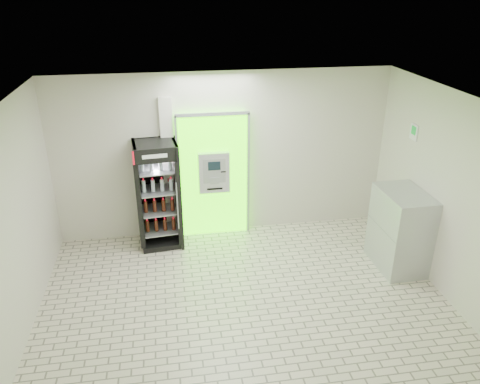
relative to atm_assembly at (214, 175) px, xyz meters
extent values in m
plane|color=#BDB39C|center=(0.20, -2.41, -1.17)|extent=(6.00, 6.00, 0.00)
plane|color=beige|center=(0.20, 0.09, 0.33)|extent=(6.00, 0.00, 6.00)
plane|color=beige|center=(0.20, -4.91, 0.33)|extent=(6.00, 0.00, 6.00)
plane|color=beige|center=(-2.80, -2.41, 0.33)|extent=(0.00, 5.00, 5.00)
plane|color=beige|center=(3.20, -2.41, 0.33)|extent=(0.00, 5.00, 5.00)
plane|color=white|center=(0.20, -2.41, 1.83)|extent=(6.00, 6.00, 0.00)
cube|color=#3CED00|center=(0.00, 0.02, -0.02)|extent=(1.20, 0.12, 2.30)
cube|color=gray|center=(0.00, -0.05, 1.13)|extent=(1.28, 0.04, 0.06)
cube|color=gray|center=(-0.63, -0.05, -0.02)|extent=(0.04, 0.04, 2.30)
cube|color=gray|center=(0.63, -0.05, -0.02)|extent=(0.04, 0.04, 2.30)
cube|color=black|center=(0.10, -0.04, -0.67)|extent=(0.62, 0.01, 0.67)
cube|color=black|center=(-0.34, -0.04, 0.81)|extent=(0.22, 0.01, 0.18)
cube|color=#B2B5BA|center=(0.00, -0.09, 0.08)|extent=(0.55, 0.12, 0.75)
cube|color=black|center=(0.00, -0.16, 0.23)|extent=(0.22, 0.01, 0.16)
cube|color=gray|center=(0.00, -0.16, -0.05)|extent=(0.16, 0.01, 0.12)
cube|color=black|center=(0.16, -0.16, 0.11)|extent=(0.09, 0.01, 0.02)
cube|color=black|center=(0.00, -0.16, -0.21)|extent=(0.28, 0.01, 0.03)
cube|color=silver|center=(-0.78, 0.04, 0.13)|extent=(0.22, 0.10, 2.60)
cube|color=#193FB2|center=(-0.78, -0.02, 0.48)|extent=(0.09, 0.01, 0.06)
cube|color=red|center=(-0.78, -0.02, 0.35)|extent=(0.09, 0.01, 0.06)
cube|color=yellow|center=(-0.78, -0.02, 0.22)|extent=(0.09, 0.01, 0.06)
cube|color=orange|center=(-0.78, -0.02, 0.09)|extent=(0.09, 0.01, 0.06)
cube|color=red|center=(-0.78, -0.02, -0.04)|extent=(0.09, 0.01, 0.06)
cube|color=black|center=(-1.00, -0.25, -0.21)|extent=(0.78, 0.72, 1.92)
cube|color=black|center=(-1.00, 0.05, -0.21)|extent=(0.72, 0.12, 1.92)
cube|color=red|center=(-1.00, -0.57, 0.62)|extent=(0.70, 0.08, 0.23)
cube|color=white|center=(-1.00, -0.58, 0.62)|extent=(0.40, 0.05, 0.07)
cube|color=black|center=(-1.00, -0.25, -1.12)|extent=(0.78, 0.72, 0.10)
cylinder|color=gray|center=(-0.69, -0.60, -0.29)|extent=(0.03, 0.03, 0.86)
cube|color=gray|center=(-1.00, -0.25, -0.88)|extent=(0.66, 0.62, 0.02)
cube|color=gray|center=(-1.00, -0.25, -0.50)|extent=(0.66, 0.62, 0.02)
cube|color=gray|center=(-1.00, -0.25, -0.12)|extent=(0.66, 0.62, 0.02)
cube|color=gray|center=(-1.00, -0.25, 0.27)|extent=(0.66, 0.62, 0.02)
cube|color=#B2B5BA|center=(2.86, -1.63, -0.51)|extent=(0.69, 1.01, 1.33)
cube|color=gray|center=(2.52, -1.63, -0.44)|extent=(0.02, 0.98, 0.01)
cube|color=white|center=(3.19, -1.01, 0.95)|extent=(0.02, 0.22, 0.26)
cube|color=#0D902B|center=(3.18, -1.01, 0.98)|extent=(0.00, 0.14, 0.14)
camera|label=1|loc=(-0.79, -7.77, 3.21)|focal=35.00mm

